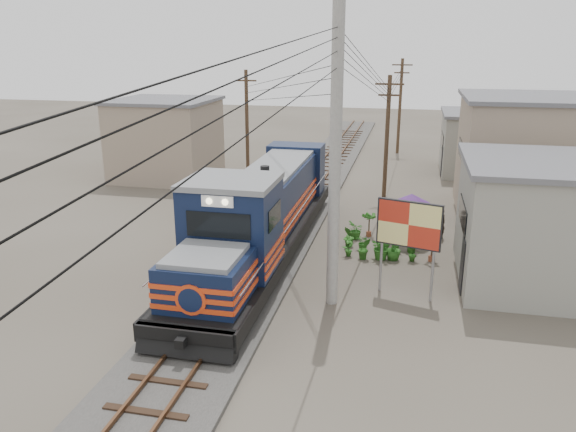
% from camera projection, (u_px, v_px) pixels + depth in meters
% --- Properties ---
extents(ground, '(120.00, 120.00, 0.00)m').
position_uv_depth(ground, '(241.00, 287.00, 20.93)').
color(ground, '#473F35').
rests_on(ground, ground).
extents(ballast, '(3.60, 70.00, 0.16)m').
position_uv_depth(ballast, '(295.00, 210.00, 30.23)').
color(ballast, '#595651').
rests_on(ballast, ground).
extents(track, '(1.15, 70.00, 0.12)m').
position_uv_depth(track, '(295.00, 207.00, 30.18)').
color(track, '#51331E').
rests_on(track, ground).
extents(locomotive, '(3.12, 16.99, 4.21)m').
position_uv_depth(locomotive, '(262.00, 216.00, 23.30)').
color(locomotive, black).
rests_on(locomotive, ground).
extents(utility_pole_main, '(0.40, 0.40, 10.00)m').
position_uv_depth(utility_pole_main, '(335.00, 163.00, 18.25)').
color(utility_pole_main, '#9E9B93').
rests_on(utility_pole_main, ground).
extents(wooden_pole_mid, '(1.60, 0.24, 7.00)m').
position_uv_depth(wooden_pole_mid, '(387.00, 135.00, 31.96)').
color(wooden_pole_mid, '#4C3826').
rests_on(wooden_pole_mid, ground).
extents(wooden_pole_far, '(1.60, 0.24, 7.50)m').
position_uv_depth(wooden_pole_far, '(400.00, 105.00, 44.86)').
color(wooden_pole_far, '#4C3826').
rests_on(wooden_pole_far, ground).
extents(wooden_pole_left, '(1.60, 0.24, 7.00)m').
position_uv_depth(wooden_pole_left, '(247.00, 121.00, 37.64)').
color(wooden_pole_left, '#4C3826').
rests_on(wooden_pole_left, ground).
extents(power_lines, '(9.65, 19.00, 3.30)m').
position_uv_depth(power_lines, '(286.00, 68.00, 26.62)').
color(power_lines, black).
rests_on(power_lines, ground).
extents(shophouse_front, '(7.35, 6.30, 4.70)m').
position_uv_depth(shophouse_front, '(562.00, 224.00, 20.65)').
color(shophouse_front, gray).
rests_on(shophouse_front, ground).
extents(shophouse_mid, '(8.40, 7.35, 6.20)m').
position_uv_depth(shophouse_mid, '(543.00, 157.00, 28.61)').
color(shophouse_mid, gray).
rests_on(shophouse_mid, ground).
extents(shophouse_back, '(6.30, 6.30, 4.20)m').
position_uv_depth(shophouse_back, '(487.00, 143.00, 38.54)').
color(shophouse_back, gray).
rests_on(shophouse_back, ground).
extents(shophouse_left, '(6.30, 6.30, 5.20)m').
position_uv_depth(shophouse_left, '(166.00, 139.00, 37.13)').
color(shophouse_left, gray).
rests_on(shophouse_left, ground).
extents(billboard, '(2.24, 0.74, 3.54)m').
position_uv_depth(billboard, '(409.00, 227.00, 19.47)').
color(billboard, '#99999E').
rests_on(billboard, ground).
extents(market_umbrella, '(2.19, 2.19, 2.26)m').
position_uv_depth(market_umbrella, '(411.00, 200.00, 25.13)').
color(market_umbrella, black).
rests_on(market_umbrella, ground).
extents(vendor, '(0.63, 0.55, 1.46)m').
position_uv_depth(vendor, '(440.00, 224.00, 25.87)').
color(vendor, black).
rests_on(vendor, ground).
extents(plant_nursery, '(3.35, 3.30, 1.08)m').
position_uv_depth(plant_nursery, '(379.00, 242.00, 24.18)').
color(plant_nursery, '#27651D').
rests_on(plant_nursery, ground).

